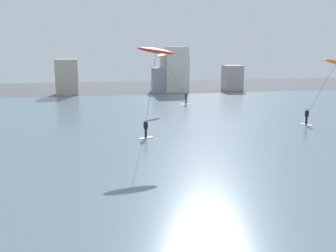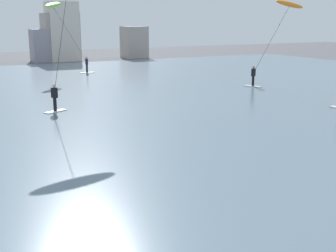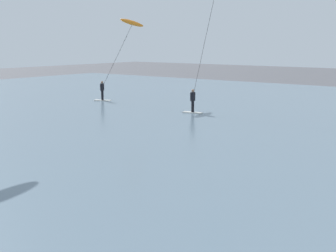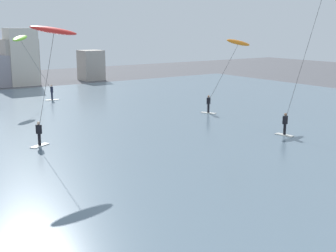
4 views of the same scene
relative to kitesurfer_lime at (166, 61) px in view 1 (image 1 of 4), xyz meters
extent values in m
cube|color=slate|center=(-6.13, -13.88, -5.92)|extent=(84.00, 52.00, 0.10)
cube|color=#B7A893|center=(-13.27, 15.62, -3.14)|extent=(3.51, 3.17, 5.66)
cube|color=gray|center=(2.65, 16.05, -3.92)|extent=(3.85, 2.92, 4.11)
cube|color=#A89E93|center=(4.56, 16.36, -2.92)|extent=(4.41, 3.45, 6.11)
cube|color=beige|center=(4.74, 16.01, -2.19)|extent=(3.75, 3.22, 7.56)
cube|color=#A89E93|center=(14.96, 16.25, -3.80)|extent=(3.09, 3.17, 4.35)
cube|color=silver|center=(2.92, 0.89, -5.84)|extent=(1.44, 0.60, 0.06)
cylinder|color=#191E33|center=(2.92, 0.89, -5.42)|extent=(0.20, 0.20, 0.78)
cube|color=#191E33|center=(2.92, 0.89, -4.73)|extent=(0.26, 0.36, 0.60)
sphere|color=tan|center=(2.92, 0.89, -4.32)|extent=(0.20, 0.20, 0.20)
cylinder|color=#333333|center=(1.27, 0.39, -2.12)|extent=(3.34, 1.04, 5.34)
ellipsoid|color=#7AD133|center=(-0.39, -0.12, 0.69)|extent=(2.55, 2.76, 0.88)
cube|color=silver|center=(11.70, -14.44, -5.84)|extent=(0.95, 1.46, 0.06)
cylinder|color=black|center=(11.70, -14.44, -5.42)|extent=(0.20, 0.20, 0.78)
cube|color=black|center=(11.70, -14.44, -4.73)|extent=(0.40, 0.33, 0.60)
sphere|color=#9E7051|center=(11.70, -14.44, -4.32)|extent=(0.20, 0.20, 0.20)
cylinder|color=#333333|center=(12.30, -15.61, -2.23)|extent=(1.24, 2.37, 5.13)
ellipsoid|color=orange|center=(12.91, -16.78, 0.48)|extent=(2.54, 1.13, 0.99)
cube|color=silver|center=(-4.91, -17.03, -5.84)|extent=(1.44, 1.04, 0.06)
cylinder|color=black|center=(-4.91, -17.03, -5.42)|extent=(0.20, 0.20, 0.78)
cube|color=black|center=(-4.91, -17.03, -4.73)|extent=(0.35, 0.40, 0.60)
sphere|color=beige|center=(-4.91, -17.03, -4.32)|extent=(0.20, 0.20, 0.20)
cylinder|color=#333333|center=(-4.61, -18.02, -1.66)|extent=(0.63, 2.00, 6.25)
ellipsoid|color=red|center=(-4.31, -19.00, 1.61)|extent=(3.00, 1.02, 0.91)
camera|label=1|loc=(-9.23, -49.83, 2.18)|focal=42.04mm
camera|label=2|loc=(-11.32, -43.04, -0.54)|focal=48.37mm
camera|label=3|loc=(-15.46, -41.78, -1.04)|focal=49.10mm
camera|label=4|loc=(-14.90, -46.00, 1.90)|focal=49.42mm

